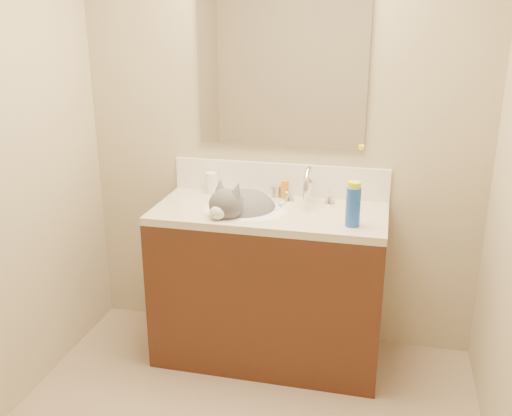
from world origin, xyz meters
The scene contains 16 objects.
room_shell centered at (0.00, 0.00, 1.49)m, with size 2.24×2.54×2.52m.
vanity_cabinet centered at (0.00, 0.97, 0.41)m, with size 1.20×0.55×0.82m, color #402012.
counter_slab centered at (0.00, 0.97, 0.84)m, with size 1.20×0.55×0.04m, color beige.
basin centered at (-0.12, 0.94, 0.79)m, with size 0.45×0.36×0.14m, color white.
faucet centered at (0.18, 1.11, 0.95)m, with size 0.28×0.20×0.21m.
cat centered at (-0.14, 0.95, 0.84)m, with size 0.44×0.50×0.35m.
backsplash centered at (0.00, 1.24, 0.95)m, with size 1.20×0.02×0.18m, color white.
mirror centered at (0.00, 1.24, 1.54)m, with size 0.90×0.02×0.80m, color white.
pill_bottle centered at (-0.38, 1.18, 0.92)m, with size 0.06×0.06×0.12m, color white.
pill_label centered at (-0.38, 1.18, 0.90)m, with size 0.06×0.06×0.04m, color orange.
silver_jar centered at (-0.01, 1.19, 0.89)m, with size 0.05×0.05×0.06m, color #B7B7BC.
amber_bottle centered at (0.04, 1.18, 0.91)m, with size 0.04×0.04×0.10m, color orange.
toothbrush centered at (0.04, 1.03, 0.86)m, with size 0.01×0.13×0.01m, color white.
toothbrush_head centered at (0.04, 1.03, 0.87)m, with size 0.02×0.03×0.02m, color #6786DC.
spray_can centered at (0.43, 0.84, 0.95)m, with size 0.07×0.07×0.19m, color blue.
spray_cap centered at (0.43, 0.84, 1.06)m, with size 0.06×0.06×0.04m, color yellow.
Camera 1 is at (0.57, -1.74, 1.82)m, focal length 40.00 mm.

